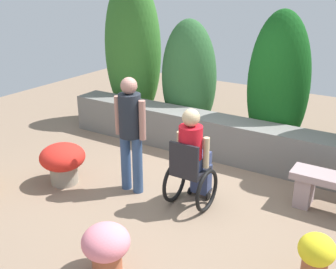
% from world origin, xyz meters
% --- Properties ---
extents(ground_plane, '(12.47, 12.47, 0.00)m').
position_xyz_m(ground_plane, '(0.00, 0.00, 0.00)').
color(ground_plane, '#846D59').
extents(stone_retaining_wall, '(5.92, 0.54, 0.66)m').
position_xyz_m(stone_retaining_wall, '(0.00, 1.42, 0.33)').
color(stone_retaining_wall, slate).
rests_on(stone_retaining_wall, ground).
extents(hedge_backdrop, '(5.85, 0.98, 2.93)m').
position_xyz_m(hedge_backdrop, '(-0.16, 2.09, 1.34)').
color(hedge_backdrop, '#336E28').
rests_on(hedge_backdrop, ground).
extents(person_in_wheelchair, '(0.53, 0.66, 1.33)m').
position_xyz_m(person_in_wheelchair, '(0.32, -0.19, 0.62)').
color(person_in_wheelchair, black).
rests_on(person_in_wheelchair, ground).
extents(person_standing_companion, '(0.49, 0.30, 1.62)m').
position_xyz_m(person_standing_companion, '(-0.57, -0.30, 0.93)').
color(person_standing_companion, '#344D77').
rests_on(person_standing_companion, ground).
extents(flower_pot_terracotta_by_wall, '(0.36, 0.36, 0.55)m').
position_xyz_m(flower_pot_terracotta_by_wall, '(2.06, -0.87, 0.32)').
color(flower_pot_terracotta_by_wall, '#A05836').
rests_on(flower_pot_terracotta_by_wall, ground).
extents(flower_pot_red_accent, '(0.49, 0.49, 0.53)m').
position_xyz_m(flower_pot_red_accent, '(0.24, -1.80, 0.30)').
color(flower_pot_red_accent, '#A55537').
rests_on(flower_pot_red_accent, ground).
extents(flower_pot_small_foreground, '(0.65, 0.65, 0.60)m').
position_xyz_m(flower_pot_small_foreground, '(-1.54, -0.65, 0.35)').
color(flower_pot_small_foreground, gray).
rests_on(flower_pot_small_foreground, ground).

